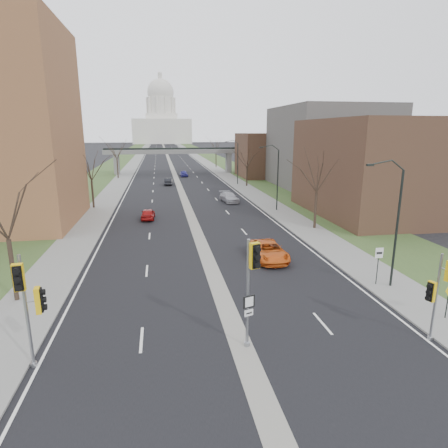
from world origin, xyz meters
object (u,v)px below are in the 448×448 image
object	(u,v)px
signal_pole_median	(252,275)
car_right_mid	(229,197)
speed_limit_sign	(378,259)
car_right_far	(184,174)
car_left_far	(168,181)
signal_pole_right	(439,287)
car_right_near	(268,251)
signal_pole_left	(28,297)
warning_sign	(448,295)
car_left_near	(148,214)

from	to	relation	value
signal_pole_median	car_right_mid	distance (m)	39.90
speed_limit_sign	car_right_far	xyz separation A→B (m)	(-8.94, 67.15, -1.26)
speed_limit_sign	car_left_far	bearing A→B (deg)	104.69
signal_pole_median	speed_limit_sign	size ratio (longest dim) A/B	2.11
signal_pole_right	car_right_near	xyz separation A→B (m)	(-4.63, 13.81, -2.33)
signal_pole_left	signal_pole_median	bearing A→B (deg)	-8.73
signal_pole_left	car_right_mid	distance (m)	42.45
speed_limit_sign	car_left_far	world-z (taller)	speed_limit_sign
signal_pole_median	warning_sign	xyz separation A→B (m)	(11.78, 1.02, -2.40)
speed_limit_sign	car_left_far	distance (m)	54.95
car_left_near	car_right_far	xyz separation A→B (m)	(7.31, 43.71, 0.02)
car_right_far	signal_pole_right	bearing A→B (deg)	-88.09
car_left_far	car_right_far	xyz separation A→B (m)	(4.00, 13.76, 0.01)
car_left_far	car_right_far	world-z (taller)	car_right_far
car_left_far	car_right_mid	xyz separation A→B (m)	(8.62, -20.27, 0.04)
signal_pole_median	car_right_near	size ratio (longest dim) A/B	1.03
warning_sign	car_right_mid	size ratio (longest dim) A/B	0.43
car_left_near	car_right_near	size ratio (longest dim) A/B	0.72
car_right_far	car_left_far	bearing A→B (deg)	-110.20
car_left_far	car_right_far	bearing A→B (deg)	-101.69
signal_pole_left	warning_sign	distance (m)	21.85
signal_pole_left	car_right_near	world-z (taller)	signal_pole_left
warning_sign	car_right_far	xyz separation A→B (m)	(-10.16, 72.29, -0.83)
speed_limit_sign	signal_pole_right	bearing A→B (deg)	-98.90
signal_pole_median	warning_sign	size ratio (longest dim) A/B	2.60
signal_pole_median	car_right_mid	world-z (taller)	signal_pole_median
signal_pole_right	speed_limit_sign	world-z (taller)	signal_pole_right
signal_pole_median	car_left_far	world-z (taller)	signal_pole_median
signal_pole_right	signal_pole_median	bearing A→B (deg)	156.48
signal_pole_median	car_left_near	xyz separation A→B (m)	(-5.69, 29.61, -3.25)
signal_pole_median	car_right_far	xyz separation A→B (m)	(1.62, 73.32, -3.23)
car_right_mid	warning_sign	bearing A→B (deg)	-89.16
signal_pole_right	car_left_far	distance (m)	61.70
signal_pole_median	car_right_near	world-z (taller)	signal_pole_median
warning_sign	car_left_near	size ratio (longest dim) A/B	0.55
warning_sign	car_right_mid	world-z (taller)	warning_sign
warning_sign	car_right_near	world-z (taller)	warning_sign
signal_pole_median	car_right_mid	size ratio (longest dim) A/B	1.13
signal_pole_median	car_left_near	bearing A→B (deg)	82.76
signal_pole_left	signal_pole_median	size ratio (longest dim) A/B	0.97
signal_pole_right	car_right_mid	bearing A→B (deg)	76.86
speed_limit_sign	car_left_far	xyz separation A→B (m)	(-12.94, 53.39, -1.27)
signal_pole_median	warning_sign	world-z (taller)	signal_pole_median
signal_pole_left	car_right_far	distance (m)	74.13
signal_pole_right	signal_pole_left	bearing A→B (deg)	159.13
car_right_near	speed_limit_sign	bearing A→B (deg)	-49.23
signal_pole_left	speed_limit_sign	bearing A→B (deg)	8.48
car_left_near	car_right_far	bearing A→B (deg)	-97.08
warning_sign	car_left_near	xyz separation A→B (m)	(-17.47, 28.59, -0.85)
warning_sign	car_right_mid	xyz separation A→B (m)	(-5.54, 38.26, -0.80)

